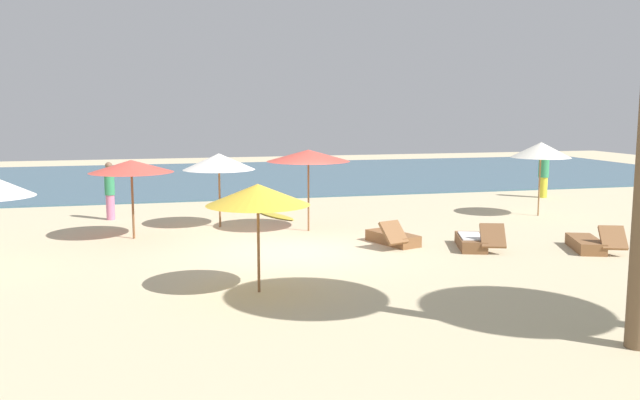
{
  "coord_description": "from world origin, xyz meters",
  "views": [
    {
      "loc": [
        -3.4,
        -15.5,
        3.44
      ],
      "look_at": [
        0.72,
        0.73,
        1.1
      ],
      "focal_mm": 37.92,
      "sensor_mm": 36.0,
      "label": 1
    }
  ],
  "objects_px": {
    "umbrella_1": "(258,195)",
    "umbrella_0": "(308,156)",
    "person_1": "(544,174)",
    "person_0": "(110,190)",
    "umbrella_2": "(131,166)",
    "surfboard": "(276,216)",
    "umbrella_6": "(219,162)",
    "lounger_0": "(393,238)",
    "lounger_2": "(588,243)",
    "umbrella_4": "(541,150)",
    "lounger_1": "(473,241)"
  },
  "relations": [
    {
      "from": "umbrella_1",
      "to": "umbrella_4",
      "type": "height_order",
      "value": "umbrella_4"
    },
    {
      "from": "umbrella_1",
      "to": "lounger_2",
      "type": "relative_size",
      "value": 1.13
    },
    {
      "from": "person_1",
      "to": "lounger_1",
      "type": "bearing_deg",
      "value": -131.32
    },
    {
      "from": "umbrella_0",
      "to": "lounger_2",
      "type": "bearing_deg",
      "value": -35.01
    },
    {
      "from": "umbrella_6",
      "to": "lounger_1",
      "type": "height_order",
      "value": "umbrella_6"
    },
    {
      "from": "umbrella_4",
      "to": "lounger_0",
      "type": "xyz_separation_m",
      "value": [
        -6.01,
        -3.07,
        -1.91
      ]
    },
    {
      "from": "lounger_0",
      "to": "person_1",
      "type": "xyz_separation_m",
      "value": [
        8.54,
        6.82,
        0.73
      ]
    },
    {
      "from": "umbrella_4",
      "to": "person_0",
      "type": "distance_m",
      "value": 13.34
    },
    {
      "from": "umbrella_4",
      "to": "umbrella_0",
      "type": "bearing_deg",
      "value": -174.32
    },
    {
      "from": "lounger_0",
      "to": "lounger_2",
      "type": "bearing_deg",
      "value": -23.08
    },
    {
      "from": "umbrella_2",
      "to": "umbrella_6",
      "type": "relative_size",
      "value": 1.02
    },
    {
      "from": "umbrella_0",
      "to": "person_0",
      "type": "relative_size",
      "value": 1.3
    },
    {
      "from": "umbrella_1",
      "to": "person_1",
      "type": "bearing_deg",
      "value": 39.6
    },
    {
      "from": "umbrella_6",
      "to": "umbrella_4",
      "type": "bearing_deg",
      "value": -2.71
    },
    {
      "from": "umbrella_0",
      "to": "umbrella_4",
      "type": "distance_m",
      "value": 7.67
    },
    {
      "from": "umbrella_0",
      "to": "umbrella_6",
      "type": "distance_m",
      "value": 2.63
    },
    {
      "from": "umbrella_0",
      "to": "lounger_0",
      "type": "xyz_separation_m",
      "value": [
        1.62,
        -2.31,
        -1.92
      ]
    },
    {
      "from": "umbrella_1",
      "to": "surfboard",
      "type": "relative_size",
      "value": 1.0
    },
    {
      "from": "lounger_2",
      "to": "surfboard",
      "type": "xyz_separation_m",
      "value": [
        -6.34,
        6.73,
        -0.13
      ]
    },
    {
      "from": "umbrella_4",
      "to": "person_0",
      "type": "height_order",
      "value": "umbrella_4"
    },
    {
      "from": "person_0",
      "to": "umbrella_2",
      "type": "bearing_deg",
      "value": -77.11
    },
    {
      "from": "lounger_1",
      "to": "lounger_2",
      "type": "distance_m",
      "value": 2.73
    },
    {
      "from": "umbrella_1",
      "to": "person_1",
      "type": "xyz_separation_m",
      "value": [
        12.48,
        10.33,
        -0.94
      ]
    },
    {
      "from": "umbrella_0",
      "to": "umbrella_1",
      "type": "xyz_separation_m",
      "value": [
        -2.32,
        -5.82,
        -0.26
      ]
    },
    {
      "from": "person_1",
      "to": "surfboard",
      "type": "relative_size",
      "value": 0.88
    },
    {
      "from": "umbrella_2",
      "to": "lounger_0",
      "type": "height_order",
      "value": "umbrella_2"
    },
    {
      "from": "umbrella_0",
      "to": "lounger_0",
      "type": "bearing_deg",
      "value": -54.95
    },
    {
      "from": "umbrella_1",
      "to": "lounger_2",
      "type": "height_order",
      "value": "umbrella_1"
    },
    {
      "from": "lounger_0",
      "to": "lounger_2",
      "type": "distance_m",
      "value": 4.66
    },
    {
      "from": "umbrella_2",
      "to": "umbrella_6",
      "type": "xyz_separation_m",
      "value": [
        2.36,
        1.18,
        -0.02
      ]
    },
    {
      "from": "umbrella_2",
      "to": "umbrella_6",
      "type": "height_order",
      "value": "umbrella_6"
    },
    {
      "from": "person_0",
      "to": "surfboard",
      "type": "bearing_deg",
      "value": -7.86
    },
    {
      "from": "lounger_1",
      "to": "surfboard",
      "type": "xyz_separation_m",
      "value": [
        -3.76,
        5.85,
        -0.14
      ]
    },
    {
      "from": "umbrella_4",
      "to": "lounger_2",
      "type": "height_order",
      "value": "umbrella_4"
    },
    {
      "from": "umbrella_2",
      "to": "lounger_0",
      "type": "bearing_deg",
      "value": -20.58
    },
    {
      "from": "umbrella_1",
      "to": "umbrella_0",
      "type": "bearing_deg",
      "value": 68.26
    },
    {
      "from": "person_0",
      "to": "surfboard",
      "type": "distance_m",
      "value": 5.11
    },
    {
      "from": "umbrella_0",
      "to": "person_1",
      "type": "bearing_deg",
      "value": 23.92
    },
    {
      "from": "lounger_1",
      "to": "surfboard",
      "type": "relative_size",
      "value": 0.89
    },
    {
      "from": "umbrella_2",
      "to": "umbrella_4",
      "type": "bearing_deg",
      "value": 3.29
    },
    {
      "from": "umbrella_0",
      "to": "surfboard",
      "type": "relative_size",
      "value": 1.13
    },
    {
      "from": "umbrella_6",
      "to": "lounger_0",
      "type": "xyz_separation_m",
      "value": [
        3.94,
        -3.54,
        -1.71
      ]
    },
    {
      "from": "umbrella_0",
      "to": "lounger_1",
      "type": "distance_m",
      "value": 5.04
    },
    {
      "from": "umbrella_2",
      "to": "person_1",
      "type": "xyz_separation_m",
      "value": [
        14.84,
        4.46,
        -1.0
      ]
    },
    {
      "from": "umbrella_4",
      "to": "umbrella_1",
      "type": "bearing_deg",
      "value": -146.54
    },
    {
      "from": "umbrella_0",
      "to": "surfboard",
      "type": "bearing_deg",
      "value": 99.35
    },
    {
      "from": "umbrella_4",
      "to": "umbrella_6",
      "type": "bearing_deg",
      "value": 177.29
    },
    {
      "from": "umbrella_1",
      "to": "person_1",
      "type": "relative_size",
      "value": 1.14
    },
    {
      "from": "umbrella_2",
      "to": "umbrella_6",
      "type": "bearing_deg",
      "value": 26.49
    },
    {
      "from": "person_1",
      "to": "surfboard",
      "type": "height_order",
      "value": "person_1"
    }
  ]
}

